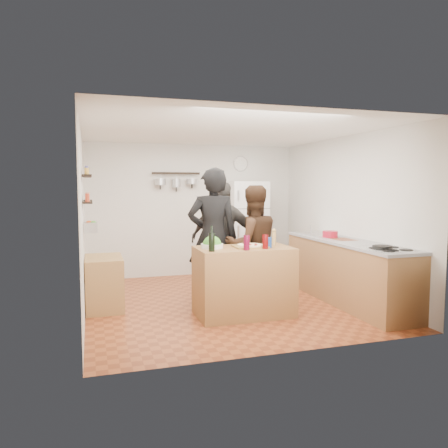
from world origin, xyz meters
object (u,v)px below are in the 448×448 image
object	(u,v)px
salt_canister	(269,243)
person_left	(213,237)
salad_bowl	(212,246)
person_back	(224,239)
wall_clock	(241,164)
skillet	(382,248)
fridge	(246,229)
prep_island	(244,281)
person_center	(252,245)
wine_bottle	(212,242)
side_table	(104,283)
red_bowl	(330,234)
counter_run	(347,272)
pepper_mill	(274,239)

from	to	relation	value
salt_canister	person_left	world-z (taller)	person_left
salad_bowl	person_back	xyz separation A→B (m)	(0.47, 0.99, -0.05)
person_back	wall_clock	bearing A→B (deg)	-86.61
salad_bowl	skillet	distance (m)	2.15
fridge	person_left	bearing A→B (deg)	-122.42
prep_island	person_left	distance (m)	0.85
wall_clock	fridge	bearing A→B (deg)	-90.00
salad_bowl	wall_clock	bearing A→B (deg)	63.88
person_left	person_center	xyz separation A→B (m)	(0.55, -0.13, -0.12)
wine_bottle	skillet	xyz separation A→B (m)	(2.08, -0.53, -0.08)
fridge	side_table	world-z (taller)	fridge
salt_canister	salad_bowl	bearing A→B (deg)	166.72
prep_island	red_bowl	bearing A→B (deg)	19.68
wall_clock	person_left	bearing A→B (deg)	-118.35
wall_clock	salad_bowl	bearing A→B (deg)	-116.12
wine_bottle	salad_bowl	bearing A→B (deg)	73.50
wine_bottle	fridge	bearing A→B (deg)	62.03
skillet	counter_run	bearing A→B (deg)	83.81
salt_canister	skillet	distance (m)	1.43
pepper_mill	red_bowl	distance (m)	1.29
person_left	side_table	world-z (taller)	person_left
salad_bowl	pepper_mill	world-z (taller)	pepper_mill
person_left	fridge	distance (m)	2.21
wine_bottle	pepper_mill	distance (m)	0.99
wine_bottle	salt_canister	distance (m)	0.81
wine_bottle	person_back	world-z (taller)	person_back
red_bowl	salt_canister	bearing A→B (deg)	-152.13
fridge	wall_clock	size ratio (longest dim) A/B	6.00
pepper_mill	wall_clock	bearing A→B (deg)	80.12
person_center	wall_clock	size ratio (longest dim) A/B	5.75
wall_clock	salt_canister	bearing A→B (deg)	-102.16
salt_canister	person_center	size ratio (longest dim) A/B	0.08
red_bowl	fridge	world-z (taller)	fridge
skillet	person_back	bearing A→B (deg)	130.49
wine_bottle	wall_clock	bearing A→B (deg)	64.68
person_left	wall_clock	world-z (taller)	wall_clock
red_bowl	wall_clock	world-z (taller)	wall_clock
prep_island	pepper_mill	bearing A→B (deg)	6.34
salt_canister	fridge	xyz separation A→B (m)	(0.63, 2.59, -0.08)
skillet	wall_clock	xyz separation A→B (m)	(-0.65, 3.55, 1.21)
person_back	counter_run	bearing A→B (deg)	-178.10
skillet	fridge	size ratio (longest dim) A/B	0.14
fridge	wall_clock	distance (m)	1.29
salad_bowl	red_bowl	world-z (taller)	red_bowl
salt_canister	red_bowl	bearing A→B (deg)	27.87
salad_bowl	counter_run	xyz separation A→B (m)	(2.10, 0.12, -0.49)
person_center	wine_bottle	bearing A→B (deg)	40.26
person_center	fridge	world-z (taller)	fridge
salt_canister	red_bowl	distance (m)	1.50
side_table	counter_run	bearing A→B (deg)	-11.35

